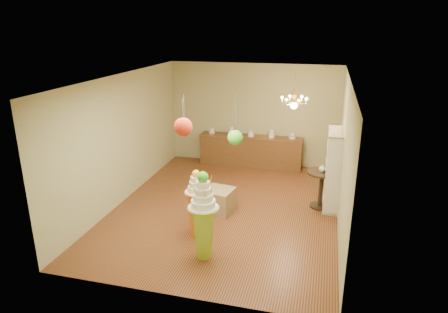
% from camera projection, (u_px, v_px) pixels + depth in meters
% --- Properties ---
extents(floor, '(6.50, 6.50, 0.00)m').
position_uv_depth(floor, '(226.00, 208.00, 9.27)').
color(floor, '#5C3219').
rests_on(floor, ground).
extents(ceiling, '(6.50, 6.50, 0.00)m').
position_uv_depth(ceiling, '(226.00, 78.00, 8.32)').
color(ceiling, white).
rests_on(ceiling, ground).
extents(wall_back, '(5.00, 0.04, 3.00)m').
position_uv_depth(wall_back, '(253.00, 115.00, 11.78)').
color(wall_back, tan).
rests_on(wall_back, ground).
extents(wall_front, '(5.00, 0.04, 3.00)m').
position_uv_depth(wall_front, '(171.00, 210.00, 5.81)').
color(wall_front, tan).
rests_on(wall_front, ground).
extents(wall_left, '(0.04, 6.50, 3.00)m').
position_uv_depth(wall_left, '(123.00, 138.00, 9.39)').
color(wall_left, tan).
rests_on(wall_left, ground).
extents(wall_right, '(0.04, 6.50, 3.00)m').
position_uv_depth(wall_right, '(344.00, 155.00, 8.20)').
color(wall_right, tan).
rests_on(wall_right, ground).
extents(pedestal_green, '(0.64, 0.64, 1.67)m').
position_uv_depth(pedestal_green, '(204.00, 221.00, 7.12)').
color(pedestal_green, '#93B729').
rests_on(pedestal_green, floor).
extents(pedestal_orange, '(0.54, 0.54, 1.40)m').
position_uv_depth(pedestal_orange, '(197.00, 208.00, 7.93)').
color(pedestal_orange, orange).
rests_on(pedestal_orange, floor).
extents(burlap_riser, '(0.71, 0.71, 0.55)m').
position_uv_depth(burlap_riser, '(219.00, 201.00, 8.99)').
color(burlap_riser, '#927650').
rests_on(burlap_riser, floor).
extents(sideboard, '(3.04, 0.54, 1.16)m').
position_uv_depth(sideboard, '(251.00, 151.00, 11.85)').
color(sideboard, brown).
rests_on(sideboard, floor).
extents(shelving_unit, '(0.33, 1.20, 1.80)m').
position_uv_depth(shelving_unit, '(333.00, 169.00, 9.16)').
color(shelving_unit, beige).
rests_on(shelving_unit, floor).
extents(round_table, '(0.79, 0.79, 0.88)m').
position_uv_depth(round_table, '(321.00, 184.00, 9.15)').
color(round_table, black).
rests_on(round_table, floor).
extents(vase, '(0.18, 0.18, 0.17)m').
position_uv_depth(vase, '(323.00, 168.00, 9.02)').
color(vase, beige).
rests_on(vase, round_table).
extents(pom_red_left, '(0.31, 0.31, 0.68)m').
position_uv_depth(pom_red_left, '(183.00, 127.00, 6.51)').
color(pom_red_left, '#3B362A').
rests_on(pom_red_left, ceiling).
extents(pom_green_mid, '(0.28, 0.28, 1.07)m').
position_uv_depth(pom_green_mid, '(235.00, 137.00, 7.37)').
color(pom_green_mid, '#3B362A').
rests_on(pom_green_mid, ceiling).
extents(pom_red_right, '(0.15, 0.15, 0.79)m').
position_uv_depth(pom_red_right, '(185.00, 132.00, 6.94)').
color(pom_red_right, '#3B362A').
rests_on(pom_red_right, ceiling).
extents(chandelier, '(0.69, 0.69, 0.85)m').
position_uv_depth(chandelier, '(294.00, 103.00, 9.32)').
color(chandelier, '#DFA04E').
rests_on(chandelier, ceiling).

